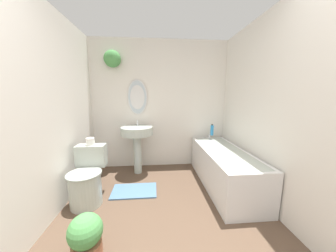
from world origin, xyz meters
TOP-DOWN VIEW (x-y plane):
  - wall_back at (-0.06, 2.83)m, footprint 2.65×0.29m
  - wall_left at (-1.30, 1.40)m, footprint 0.06×2.93m
  - wall_right at (1.30, 1.40)m, footprint 0.06×2.93m
  - toilet at (-1.00, 1.68)m, footprint 0.41×0.58m
  - pedestal_sink at (-0.42, 2.49)m, footprint 0.55×0.55m
  - bathtub at (0.94, 1.94)m, footprint 0.61×1.63m
  - shampoo_bottle at (0.97, 2.59)m, footprint 0.06×0.06m
  - potted_plant at (-0.71, 0.86)m, footprint 0.28×0.28m
  - bath_mat at (-0.42, 1.86)m, footprint 0.64×0.40m
  - toilet_paper_roll at (-1.00, 1.89)m, footprint 0.11×0.11m

SIDE VIEW (x-z plane):
  - bath_mat at x=-0.42m, z-range 0.00..0.02m
  - potted_plant at x=-0.71m, z-range 0.01..0.41m
  - bathtub at x=0.94m, z-range -0.03..0.62m
  - toilet at x=-1.00m, z-range -0.05..0.66m
  - pedestal_sink at x=-0.42m, z-range 0.20..1.15m
  - shampoo_bottle at x=0.97m, z-range 0.64..0.85m
  - toilet_paper_roll at x=-1.00m, z-range 0.71..0.81m
  - wall_left at x=-1.30m, z-range 0.00..2.40m
  - wall_right at x=1.30m, z-range 0.00..2.40m
  - wall_back at x=-0.06m, z-range 0.05..2.45m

